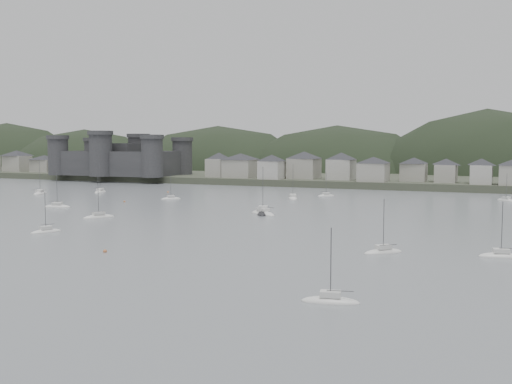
% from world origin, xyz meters
% --- Properties ---
extents(ground, '(900.00, 900.00, 0.00)m').
position_xyz_m(ground, '(0.00, 0.00, 0.00)').
color(ground, slate).
rests_on(ground, ground).
extents(far_shore_land, '(900.00, 250.00, 3.00)m').
position_xyz_m(far_shore_land, '(0.00, 295.00, 1.50)').
color(far_shore_land, '#383D2D').
rests_on(far_shore_land, ground).
extents(forested_ridge, '(851.55, 103.94, 102.57)m').
position_xyz_m(forested_ridge, '(4.83, 269.40, -11.28)').
color(forested_ridge, black).
rests_on(forested_ridge, ground).
extents(castle, '(66.00, 43.00, 20.00)m').
position_xyz_m(castle, '(-120.00, 179.80, 10.96)').
color(castle, '#333436').
rests_on(castle, far_shore_land).
extents(waterfront_town, '(451.48, 28.46, 12.92)m').
position_xyz_m(waterfront_town, '(50.59, 183.34, 8.66)').
color(waterfront_town, '#A5A396').
rests_on(waterfront_town, far_shore_land).
extents(moored_fleet, '(221.73, 159.07, 13.75)m').
position_xyz_m(moored_fleet, '(-8.39, 66.17, 0.17)').
color(moored_fleet, silver).
rests_on(moored_fleet, ground).
extents(motor_launch_far, '(5.59, 8.90, 3.99)m').
position_xyz_m(motor_launch_far, '(2.07, 74.95, 0.29)').
color(motor_launch_far, black).
rests_on(motor_launch_far, ground).
extents(mooring_buoys, '(178.41, 113.75, 0.70)m').
position_xyz_m(mooring_buoys, '(-8.73, 69.20, 0.15)').
color(mooring_buoys, '#BF6E3F').
rests_on(mooring_buoys, ground).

